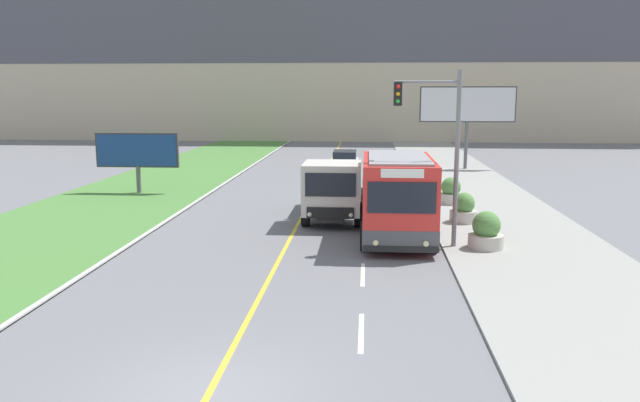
% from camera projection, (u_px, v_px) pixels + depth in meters
% --- Properties ---
extents(ground_plane, '(300.00, 300.00, 0.00)m').
position_uv_depth(ground_plane, '(208.00, 395.00, 11.33)').
color(ground_plane, slate).
extents(lane_marking_centre, '(2.88, 140.00, 0.01)m').
position_uv_depth(lane_marking_centre, '(258.00, 334.00, 14.14)').
color(lane_marking_centre, gold).
rests_on(lane_marking_centre, ground_plane).
extents(apartment_block_background, '(80.00, 8.04, 24.04)m').
position_uv_depth(apartment_block_background, '(343.00, 31.00, 69.56)').
color(apartment_block_background, '#BCAD93').
rests_on(apartment_block_background, ground_plane).
extents(city_bus, '(2.65, 5.62, 3.12)m').
position_uv_depth(city_bus, '(397.00, 199.00, 22.76)').
color(city_bus, red).
rests_on(city_bus, ground_plane).
extents(dump_truck, '(2.43, 6.43, 2.59)m').
position_uv_depth(dump_truck, '(333.00, 191.00, 26.19)').
color(dump_truck, black).
rests_on(dump_truck, ground_plane).
extents(car_distant, '(1.80, 4.30, 1.45)m').
position_uv_depth(car_distant, '(345.00, 162.00, 42.31)').
color(car_distant, silver).
rests_on(car_distant, ground_plane).
extents(traffic_light_mast, '(2.28, 0.32, 6.15)m').
position_uv_depth(traffic_light_mast, '(439.00, 137.00, 21.29)').
color(traffic_light_mast, slate).
rests_on(traffic_light_mast, ground_plane).
extents(billboard_large, '(6.55, 0.24, 5.76)m').
position_uv_depth(billboard_large, '(468.00, 107.00, 42.97)').
color(billboard_large, '#59595B').
rests_on(billboard_large, ground_plane).
extents(billboard_small, '(4.49, 0.24, 3.25)m').
position_uv_depth(billboard_small, '(137.00, 152.00, 33.33)').
color(billboard_small, '#59595B').
rests_on(billboard_small, ground_plane).
extents(planter_round_near, '(1.21, 1.21, 1.30)m').
position_uv_depth(planter_round_near, '(486.00, 232.00, 21.52)').
color(planter_round_near, '#B7B2A8').
rests_on(planter_round_near, sidewalk_right).
extents(planter_round_second, '(1.13, 1.13, 1.24)m').
position_uv_depth(planter_round_second, '(464.00, 209.00, 25.81)').
color(planter_round_second, '#B7B2A8').
rests_on(planter_round_second, sidewalk_right).
extents(planter_round_third, '(1.17, 1.17, 1.28)m').
position_uv_depth(planter_round_third, '(451.00, 192.00, 30.07)').
color(planter_round_third, '#B7B2A8').
rests_on(planter_round_third, sidewalk_right).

